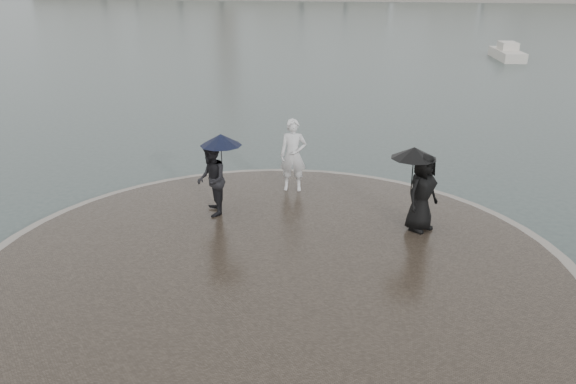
# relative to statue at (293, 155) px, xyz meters

# --- Properties ---
(kerb_ring) EXTENTS (12.50, 12.50, 0.32)m
(kerb_ring) POSITION_rel_statue_xyz_m (0.54, -4.32, -1.20)
(kerb_ring) COLOR gray
(kerb_ring) RESTS_ON ground
(quay_tip) EXTENTS (11.90, 11.90, 0.36)m
(quay_tip) POSITION_rel_statue_xyz_m (0.54, -4.32, -1.17)
(quay_tip) COLOR #2D261E
(quay_tip) RESTS_ON ground
(statue) EXTENTS (0.79, 0.58, 1.99)m
(statue) POSITION_rel_statue_xyz_m (0.00, 0.00, 0.00)
(statue) COLOR silver
(statue) RESTS_ON quay_tip
(visitor_left) EXTENTS (1.24, 1.14, 2.04)m
(visitor_left) POSITION_rel_statue_xyz_m (-1.52, -2.12, 0.12)
(visitor_left) COLOR black
(visitor_left) RESTS_ON quay_tip
(visitor_right) EXTENTS (1.28, 1.16, 1.95)m
(visitor_right) POSITION_rel_statue_xyz_m (3.38, -1.91, 0.13)
(visitor_right) COLOR black
(visitor_right) RESTS_ON quay_tip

